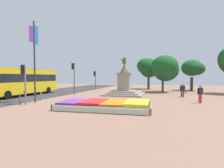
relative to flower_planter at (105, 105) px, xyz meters
The scene contains 16 objects.
ground_plane 3.17m from the flower_planter, 131.66° to the left, with size 72.28×72.28×0.00m, color #8C6651.
street_asphalt_strip 11.96m from the flower_planter, 168.61° to the left, with size 7.97×63.25×0.01m, color #333335.
flower_planter is the anchor object (origin of this frame).
statue_monument 9.86m from the flower_planter, 94.00° to the left, with size 4.73×4.73×4.82m.
traffic_light_near_crossing 7.27m from the flower_planter, behind, with size 0.41×0.29×3.29m.
traffic_light_mid_block 11.31m from the flower_planter, 129.98° to the left, with size 0.41×0.29×4.07m.
traffic_light_far_corner 17.53m from the flower_planter, 114.03° to the left, with size 0.42×0.31×3.24m.
banner_pole 8.12m from the flower_planter, 169.63° to the left, with size 0.14×1.19×7.26m.
city_bus 13.55m from the flower_planter, 156.84° to the left, with size 2.46×11.15×3.24m.
pedestrian_with_handbag 11.30m from the flower_planter, 56.75° to the left, with size 0.70×0.38×1.55m.
pedestrian_near_planter 8.70m from the flower_planter, 34.46° to the left, with size 0.50×0.38×1.60m.
kerb_bollard_mid_a 7.43m from the flower_planter, behind, with size 0.12×0.12×0.78m.
kerb_bollard_mid_b 7.99m from the flower_planter, 160.57° to the left, with size 0.16×0.16×0.88m.
park_tree_far_left 21.78m from the flower_planter, 86.45° to the left, with size 4.04×3.94×5.78m.
park_tree_far_right 22.09m from the flower_planter, 65.94° to the left, with size 3.60×4.18×5.17m.
park_tree_street_side 16.33m from the flower_planter, 74.29° to the left, with size 3.96×4.90×5.44m.
Camera 1 is at (6.04, -14.22, 2.33)m, focal length 28.00 mm.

